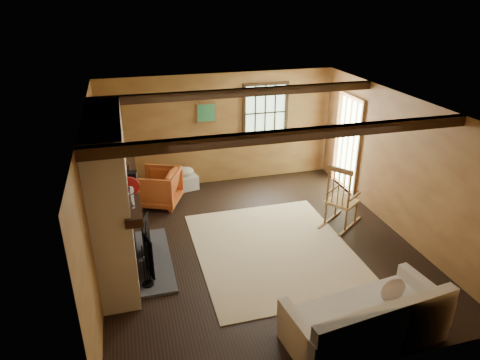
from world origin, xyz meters
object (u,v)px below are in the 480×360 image
object	(u,v)px
rocking_chair	(341,200)
sofa	(367,323)
armchair	(158,188)
fireplace	(114,203)
laundry_basket	(185,182)

from	to	relation	value
rocking_chair	sofa	xyz separation A→B (m)	(-1.02, -2.66, -0.22)
armchair	sofa	bearing A→B (deg)	49.22
sofa	armchair	xyz separation A→B (m)	(-2.07, 4.36, 0.09)
fireplace	armchair	bearing A→B (deg)	68.54
rocking_chair	fireplace	bearing A→B (deg)	58.29
laundry_basket	sofa	bearing A→B (deg)	-73.61
rocking_chair	armchair	distance (m)	3.53
sofa	fireplace	bearing A→B (deg)	132.90
fireplace	rocking_chair	xyz separation A→B (m)	(3.86, 0.26, -0.60)
laundry_basket	armchair	size ratio (longest dim) A/B	0.62
rocking_chair	laundry_basket	xyz separation A→B (m)	(-2.48, 2.29, -0.35)
fireplace	sofa	bearing A→B (deg)	-40.22
sofa	armchair	size ratio (longest dim) A/B	2.52
fireplace	armchair	world-z (taller)	fireplace
sofa	laundry_basket	world-z (taller)	sofa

